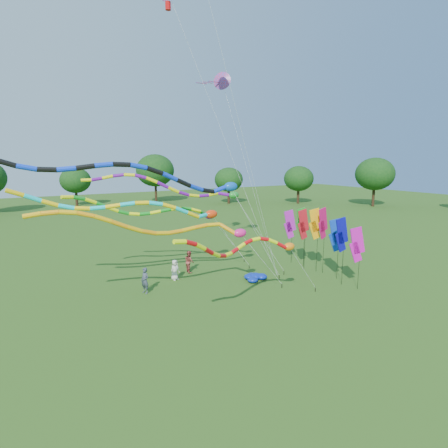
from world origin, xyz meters
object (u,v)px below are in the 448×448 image
tube_kite_red (252,247)px  tube_kite_orange (170,227)px  person_a (175,270)px  blue_nylon_heap (254,277)px  person_b (145,281)px  person_c (189,262)px

tube_kite_red → tube_kite_orange: tube_kite_orange is taller
tube_kite_orange → person_a: 6.37m
tube_kite_red → person_a: size_ratio=7.43×
tube_kite_red → blue_nylon_heap: 7.82m
person_b → blue_nylon_heap: bearing=57.9°
blue_nylon_heap → person_c: bearing=128.3°
blue_nylon_heap → person_c: 5.39m
tube_kite_red → blue_nylon_heap: tube_kite_red is taller
person_c → person_b: bearing=125.4°
person_a → person_b: person_b is taller
tube_kite_red → person_b: tube_kite_red is taller
tube_kite_orange → person_b: 4.97m
blue_nylon_heap → tube_kite_red: bearing=-126.1°
tube_kite_orange → tube_kite_red: bearing=-45.1°
person_a → person_b: 3.24m
tube_kite_orange → blue_nylon_heap: tube_kite_orange is taller
tube_kite_red → person_c: tube_kite_red is taller
blue_nylon_heap → person_b: bearing=169.6°
tube_kite_red → tube_kite_orange: 5.19m
person_b → tube_kite_orange: bearing=-6.2°
blue_nylon_heap → person_b: 8.03m
tube_kite_red → person_c: 10.23m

